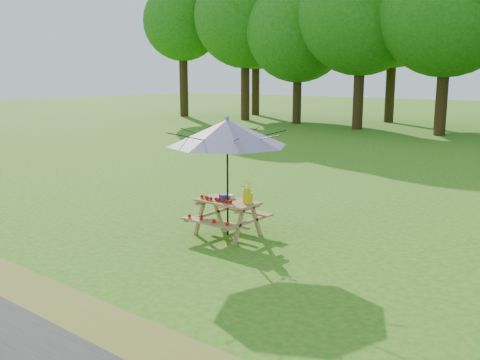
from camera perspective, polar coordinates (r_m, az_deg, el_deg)
The scene contains 6 objects.
ground at distance 7.87m, azimuth 8.19°, elevation -11.34°, with size 120.00×120.00×0.00m, color #256C14.
picnic_table at distance 10.15m, azimuth -1.33°, elevation -4.08°, with size 1.20×1.32×0.67m.
patio_umbrella at distance 9.85m, azimuth -1.36°, elevation 5.06°, with size 2.43×2.43×2.26m.
produce_bins at distance 10.09m, azimuth -1.59°, elevation -1.85°, with size 0.24×0.40×0.13m.
tomatoes_row at distance 10.02m, azimuth -2.65°, elevation -2.06°, with size 0.77×0.13×0.07m, color red, non-canonical shape.
flower_bucket at distance 9.81m, azimuth 0.83°, elevation -1.23°, with size 0.32×0.30×0.41m.
Camera 1 is at (3.67, -6.28, 3.00)m, focal length 40.00 mm.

